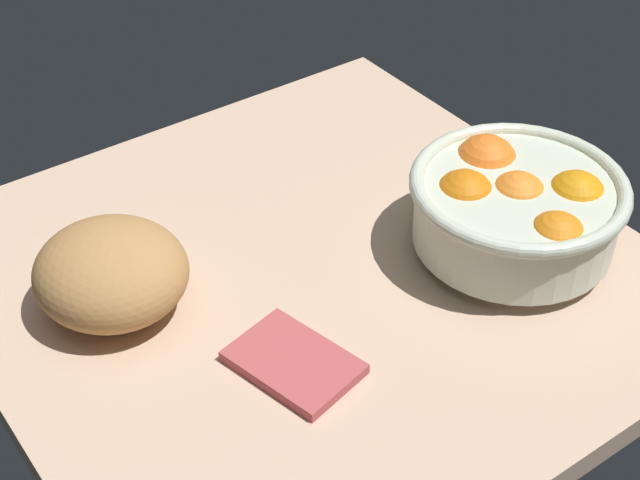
{
  "coord_description": "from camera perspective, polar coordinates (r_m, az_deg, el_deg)",
  "views": [
    {
      "loc": [
        -63.75,
        44.28,
        66.93
      ],
      "look_at": [
        -1.46,
        -0.54,
        5.0
      ],
      "focal_mm": 54.52,
      "sensor_mm": 36.0,
      "label": 1
    }
  ],
  "objects": [
    {
      "name": "ground_plane",
      "position": [
        1.03,
        -0.71,
        -2.5
      ],
      "size": [
        67.76,
        67.18,
        3.0
      ],
      "primitive_type": "cube",
      "color": "#D2AD90"
    },
    {
      "name": "fruit_bowl",
      "position": [
        1.04,
        11.42,
        1.98
      ],
      "size": [
        22.88,
        22.88,
        10.36
      ],
      "color": "silver",
      "rests_on": "ground"
    },
    {
      "name": "bread_loaf",
      "position": [
        0.98,
        -12.16,
        -1.88
      ],
      "size": [
        20.94,
        20.74,
        8.98
      ],
      "primitive_type": "ellipsoid",
      "rotation": [
        0.0,
        0.0,
        3.67
      ],
      "color": "#B9834A",
      "rests_on": "ground"
    },
    {
      "name": "napkin_folded",
      "position": [
        0.92,
        -1.55,
        -7.2
      ],
      "size": [
        13.39,
        10.64,
        1.12
      ],
      "primitive_type": "cube",
      "rotation": [
        0.0,
        0.0,
        0.23
      ],
      "color": "#B94D4F",
      "rests_on": "ground"
    }
  ]
}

